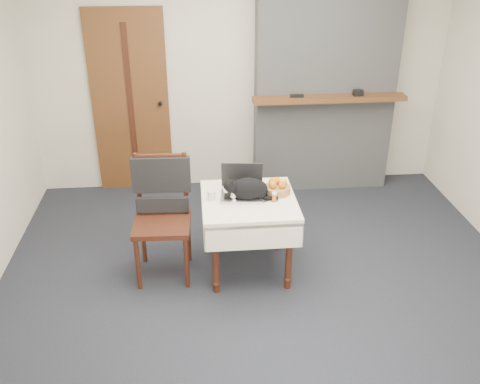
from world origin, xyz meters
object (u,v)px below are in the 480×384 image
(door, at_px, (131,103))
(pill_bottle, at_px, (274,197))
(fruit_basket, at_px, (277,187))
(chair, at_px, (162,199))
(side_table, at_px, (249,211))
(laptop, at_px, (242,187))
(cream_jar, at_px, (211,195))
(cat, at_px, (249,189))

(door, bearing_deg, pill_bottle, -54.85)
(fruit_basket, distance_m, chair, 0.98)
(side_table, bearing_deg, door, 121.75)
(chair, bearing_deg, laptop, 1.19)
(door, xyz_separation_m, pill_bottle, (1.30, -1.85, -0.26))
(laptop, xyz_separation_m, cream_jar, (-0.26, -0.07, -0.02))
(side_table, distance_m, fruit_basket, 0.31)
(door, relative_size, cat, 4.36)
(cream_jar, bearing_deg, pill_bottle, -9.37)
(side_table, bearing_deg, cream_jar, 177.41)
(cat, relative_size, pill_bottle, 5.52)
(pill_bottle, bearing_deg, laptop, 147.87)
(laptop, xyz_separation_m, chair, (-0.67, 0.02, -0.09))
(side_table, height_order, fruit_basket, fruit_basket)
(laptop, xyz_separation_m, pill_bottle, (0.25, -0.16, -0.02))
(door, distance_m, side_table, 2.13)
(laptop, bearing_deg, pill_bottle, -26.21)
(door, distance_m, fruit_basket, 2.18)
(door, xyz_separation_m, fruit_basket, (1.35, -1.69, -0.25))
(pill_bottle, distance_m, fruit_basket, 0.17)
(door, relative_size, side_table, 2.56)
(pill_bottle, xyz_separation_m, fruit_basket, (0.05, 0.16, 0.01))
(fruit_basket, bearing_deg, cat, -158.97)
(laptop, height_order, cream_jar, laptop)
(side_table, height_order, chair, chair)
(side_table, distance_m, cream_jar, 0.34)
(fruit_basket, bearing_deg, laptop, 179.96)
(cream_jar, relative_size, fruit_basket, 0.36)
(door, bearing_deg, chair, -77.33)
(side_table, xyz_separation_m, fruit_basket, (0.25, 0.09, 0.16))
(cream_jar, xyz_separation_m, chair, (-0.41, 0.09, -0.07))
(cat, bearing_deg, pill_bottle, -26.99)
(door, bearing_deg, fruit_basket, -51.37)
(door, bearing_deg, laptop, -58.15)
(door, height_order, laptop, door)
(cream_jar, distance_m, fruit_basket, 0.56)
(pill_bottle, bearing_deg, door, 125.15)
(laptop, relative_size, cream_jar, 4.74)
(cat, xyz_separation_m, chair, (-0.72, 0.11, -0.12))
(pill_bottle, relative_size, fruit_basket, 0.38)
(laptop, bearing_deg, side_table, -54.35)
(cat, bearing_deg, cream_jar, 165.23)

